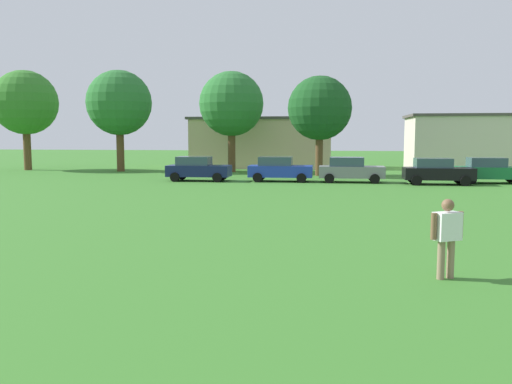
% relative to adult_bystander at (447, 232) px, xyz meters
% --- Properties ---
extents(ground_plane, '(160.00, 160.00, 0.00)m').
position_rel_adult_bystander_xyz_m(ground_plane, '(-6.48, 17.05, -1.05)').
color(ground_plane, '#387528').
extents(adult_bystander, '(0.75, 0.56, 1.77)m').
position_rel_adult_bystander_xyz_m(adult_bystander, '(0.00, 0.00, 0.00)').
color(adult_bystander, '#8C7259').
rests_on(adult_bystander, ground).
extents(parked_car_navy_0, '(4.30, 2.02, 1.68)m').
position_rel_adult_bystander_xyz_m(parked_car_navy_0, '(-11.55, 23.75, -0.19)').
color(parked_car_navy_0, '#141E4C').
rests_on(parked_car_navy_0, ground).
extents(parked_car_blue_1, '(4.30, 2.02, 1.68)m').
position_rel_adult_bystander_xyz_m(parked_car_blue_1, '(-5.95, 24.13, -0.19)').
color(parked_car_blue_1, '#1E38AD').
rests_on(parked_car_blue_1, ground).
extents(parked_car_gray_2, '(4.30, 2.02, 1.68)m').
position_rel_adult_bystander_xyz_m(parked_car_gray_2, '(-1.20, 24.13, -0.19)').
color(parked_car_gray_2, slate).
rests_on(parked_car_gray_2, ground).
extents(parked_car_black_3, '(4.30, 2.02, 1.68)m').
position_rel_adult_bystander_xyz_m(parked_car_black_3, '(4.23, 23.27, -0.19)').
color(parked_car_black_3, black).
rests_on(parked_car_black_3, ground).
extents(parked_car_green_4, '(4.30, 2.02, 1.68)m').
position_rel_adult_bystander_xyz_m(parked_car_green_4, '(7.87, 24.69, -0.19)').
color(parked_car_green_4, '#196B38').
rests_on(parked_car_green_4, ground).
extents(tree_far_left, '(5.72, 5.72, 8.92)m').
position_rel_adult_bystander_xyz_m(tree_far_left, '(-29.68, 33.01, 4.97)').
color(tree_far_left, brown).
rests_on(tree_far_left, ground).
extents(tree_left, '(5.60, 5.60, 8.72)m').
position_rel_adult_bystander_xyz_m(tree_left, '(-20.66, 32.51, 4.84)').
color(tree_left, brown).
rests_on(tree_left, ground).
extents(tree_right, '(5.47, 5.47, 8.52)m').
position_rel_adult_bystander_xyz_m(tree_right, '(-10.89, 33.01, 4.71)').
color(tree_right, brown).
rests_on(tree_right, ground).
extents(tree_far_right, '(4.93, 4.93, 7.68)m').
position_rel_adult_bystander_xyz_m(tree_far_right, '(-3.38, 29.68, 4.13)').
color(tree_far_right, brown).
rests_on(tree_far_right, ground).
extents(house_left, '(12.24, 7.11, 5.04)m').
position_rel_adult_bystander_xyz_m(house_left, '(10.73, 40.10, 1.48)').
color(house_left, beige).
rests_on(house_left, ground).
extents(house_right, '(13.85, 6.36, 4.86)m').
position_rel_adult_bystander_xyz_m(house_right, '(-9.14, 40.10, 1.39)').
color(house_right, beige).
rests_on(house_right, ground).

